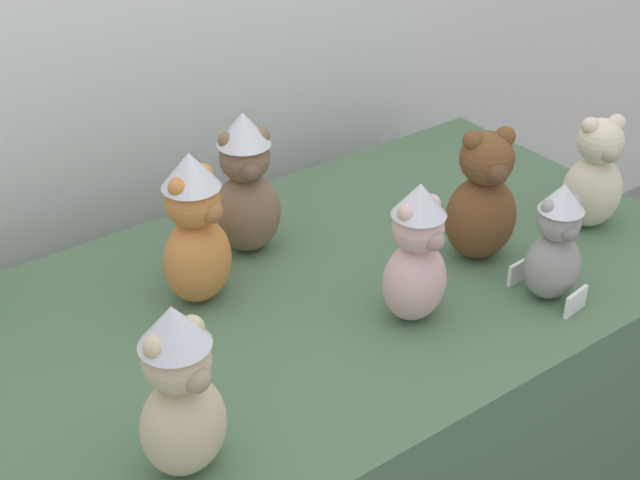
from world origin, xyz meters
name	(u,v)px	position (x,y,z in m)	size (l,w,h in m)	color
display_table	(320,421)	(0.00, 0.25, 0.38)	(1.71, 0.92, 0.75)	#4C6B4C
teddy_bear_sand	(181,393)	(-0.47, -0.03, 0.91)	(0.16, 0.15, 0.32)	#CCB78E
teddy_bear_ginger	(195,230)	(-0.22, 0.37, 0.91)	(0.18, 0.17, 0.33)	#D17F3D
teddy_bear_chestnut	(483,199)	(0.36, 0.15, 0.90)	(0.19, 0.18, 0.31)	brown
teddy_bear_blush	(416,254)	(0.09, 0.06, 0.90)	(0.14, 0.12, 0.30)	beige
teddy_bear_ash	(556,243)	(0.36, -0.05, 0.88)	(0.14, 0.13, 0.26)	gray
teddy_bear_cream	(594,176)	(0.66, 0.09, 0.88)	(0.18, 0.16, 0.28)	beige
teddy_bear_mocha	(246,185)	(-0.03, 0.47, 0.91)	(0.18, 0.17, 0.33)	#7F6047
name_card_front_left	(520,271)	(0.36, 0.02, 0.78)	(0.07, 0.01, 0.05)	white
name_card_front_middle	(576,302)	(0.37, -0.12, 0.78)	(0.07, 0.01, 0.05)	white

